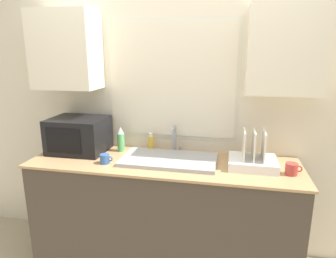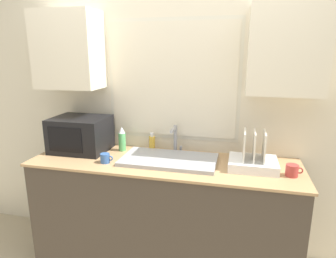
{
  "view_description": "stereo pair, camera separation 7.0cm",
  "coord_description": "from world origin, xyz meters",
  "px_view_note": "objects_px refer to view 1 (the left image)",
  "views": [
    {
      "loc": [
        0.51,
        -1.91,
        1.79
      ],
      "look_at": [
        0.04,
        0.29,
        1.21
      ],
      "focal_mm": 32.0,
      "sensor_mm": 36.0,
      "label": 1
    },
    {
      "loc": [
        0.57,
        -1.9,
        1.79
      ],
      "look_at": [
        0.04,
        0.29,
        1.21
      ],
      "focal_mm": 32.0,
      "sensor_mm": 36.0,
      "label": 2
    }
  ],
  "objects_px": {
    "spray_bottle": "(121,140)",
    "mug_near_sink": "(105,159)",
    "microwave": "(79,135)",
    "soap_bottle": "(151,143)",
    "dish_rack": "(253,160)",
    "faucet": "(174,137)"
  },
  "relations": [
    {
      "from": "microwave",
      "to": "mug_near_sink",
      "type": "xyz_separation_m",
      "value": [
        0.34,
        -0.24,
        -0.11
      ]
    },
    {
      "from": "dish_rack",
      "to": "spray_bottle",
      "type": "distance_m",
      "value": 1.14
    },
    {
      "from": "spray_bottle",
      "to": "mug_near_sink",
      "type": "relative_size",
      "value": 2.1
    },
    {
      "from": "microwave",
      "to": "soap_bottle",
      "type": "height_order",
      "value": "microwave"
    },
    {
      "from": "faucet",
      "to": "soap_bottle",
      "type": "xyz_separation_m",
      "value": [
        -0.21,
        0.01,
        -0.07
      ]
    },
    {
      "from": "microwave",
      "to": "spray_bottle",
      "type": "xyz_separation_m",
      "value": [
        0.36,
        0.08,
        -0.05
      ]
    },
    {
      "from": "faucet",
      "to": "spray_bottle",
      "type": "distance_m",
      "value": 0.48
    },
    {
      "from": "mug_near_sink",
      "to": "dish_rack",
      "type": "bearing_deg",
      "value": 7.94
    },
    {
      "from": "faucet",
      "to": "microwave",
      "type": "bearing_deg",
      "value": -171.36
    },
    {
      "from": "faucet",
      "to": "spray_bottle",
      "type": "relative_size",
      "value": 1.11
    },
    {
      "from": "dish_rack",
      "to": "mug_near_sink",
      "type": "xyz_separation_m",
      "value": [
        -1.14,
        -0.16,
        -0.02
      ]
    },
    {
      "from": "microwave",
      "to": "mug_near_sink",
      "type": "height_order",
      "value": "microwave"
    },
    {
      "from": "microwave",
      "to": "dish_rack",
      "type": "xyz_separation_m",
      "value": [
        1.48,
        -0.08,
        -0.09
      ]
    },
    {
      "from": "dish_rack",
      "to": "microwave",
      "type": "bearing_deg",
      "value": 176.94
    },
    {
      "from": "microwave",
      "to": "dish_rack",
      "type": "distance_m",
      "value": 1.49
    },
    {
      "from": "faucet",
      "to": "dish_rack",
      "type": "height_order",
      "value": "dish_rack"
    },
    {
      "from": "dish_rack",
      "to": "spray_bottle",
      "type": "bearing_deg",
      "value": 171.95
    },
    {
      "from": "soap_bottle",
      "to": "dish_rack",
      "type": "bearing_deg",
      "value": -14.2
    },
    {
      "from": "microwave",
      "to": "soap_bottle",
      "type": "distance_m",
      "value": 0.64
    },
    {
      "from": "faucet",
      "to": "mug_near_sink",
      "type": "height_order",
      "value": "faucet"
    },
    {
      "from": "faucet",
      "to": "spray_bottle",
      "type": "xyz_separation_m",
      "value": [
        -0.48,
        -0.05,
        -0.04
      ]
    },
    {
      "from": "soap_bottle",
      "to": "mug_near_sink",
      "type": "height_order",
      "value": "soap_bottle"
    }
  ]
}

